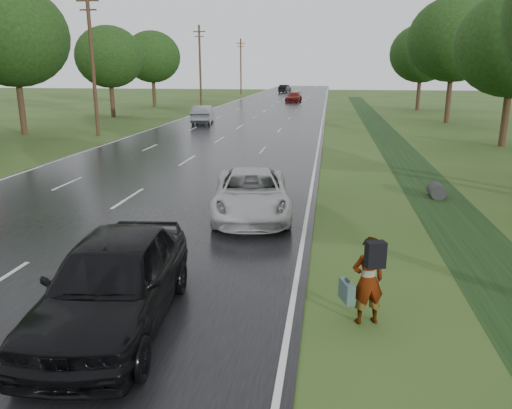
{
  "coord_description": "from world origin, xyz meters",
  "views": [
    {
      "loc": [
        7.36,
        -9.23,
        4.74
      ],
      "look_at": [
        5.55,
        3.23,
        1.3
      ],
      "focal_mm": 35.0,
      "sensor_mm": 36.0,
      "label": 1
    }
  ],
  "objects_px": {
    "white_pickup": "(251,194)",
    "silver_sedan": "(203,114)",
    "pedestrian": "(367,279)",
    "dark_sedan": "(113,281)"
  },
  "relations": [
    {
      "from": "white_pickup",
      "to": "pedestrian",
      "type": "bearing_deg",
      "value": -73.05
    },
    {
      "from": "silver_sedan",
      "to": "pedestrian",
      "type": "bearing_deg",
      "value": 101.43
    },
    {
      "from": "white_pickup",
      "to": "silver_sedan",
      "type": "height_order",
      "value": "silver_sedan"
    },
    {
      "from": "pedestrian",
      "to": "dark_sedan",
      "type": "relative_size",
      "value": 0.33
    },
    {
      "from": "white_pickup",
      "to": "silver_sedan",
      "type": "bearing_deg",
      "value": 98.49
    },
    {
      "from": "silver_sedan",
      "to": "white_pickup",
      "type": "bearing_deg",
      "value": 99.7
    },
    {
      "from": "white_pickup",
      "to": "silver_sedan",
      "type": "relative_size",
      "value": 1.13
    },
    {
      "from": "white_pickup",
      "to": "dark_sedan",
      "type": "relative_size",
      "value": 1.01
    },
    {
      "from": "pedestrian",
      "to": "white_pickup",
      "type": "xyz_separation_m",
      "value": [
        -3.27,
        6.78,
        -0.13
      ]
    },
    {
      "from": "pedestrian",
      "to": "white_pickup",
      "type": "relative_size",
      "value": 0.33
    }
  ]
}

